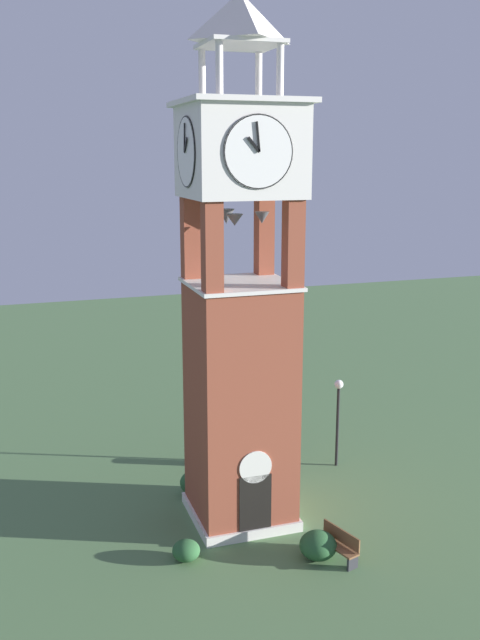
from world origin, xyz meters
TOP-DOWN VIEW (x-y plane):
  - ground at (0.00, 0.00)m, footprint 80.00×80.00m
  - clock_tower at (-0.00, -0.00)m, footprint 3.76×3.76m
  - park_bench at (2.09, -3.47)m, footprint 0.89×1.66m
  - lamp_post at (5.03, 2.71)m, footprint 0.36×0.36m
  - trash_bin at (-0.11, 4.53)m, footprint 0.52×0.52m
  - shrub_near_entry at (1.49, -3.28)m, footprint 1.17×1.17m
  - shrub_left_of_tower at (-2.46, -2.09)m, footprint 0.87×0.87m
  - shrub_behind_bench at (-1.11, 2.16)m, footprint 1.01×1.01m

SIDE VIEW (x-z plane):
  - ground at x=0.00m, z-range 0.00..0.00m
  - shrub_left_of_tower at x=-2.46m, z-range 0.00..0.65m
  - trash_bin at x=-0.11m, z-range 0.00..0.80m
  - shrub_behind_bench at x=-1.11m, z-range 0.00..0.86m
  - shrub_near_entry at x=1.49m, z-range 0.00..0.88m
  - park_bench at x=2.09m, z-range 0.01..0.96m
  - lamp_post at x=5.03m, z-range 0.72..4.37m
  - clock_tower at x=0.00m, z-range -1.45..15.83m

